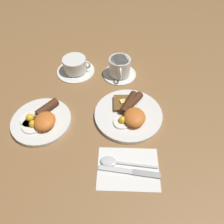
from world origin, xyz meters
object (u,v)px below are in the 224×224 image
(knife, at_px, (133,172))
(breakfast_plate_near, at_px, (129,113))
(teacup_far, at_px, (75,66))
(spoon, at_px, (114,162))
(breakfast_plate_far, at_px, (42,120))
(teacup_near, at_px, (120,68))

(knife, bearing_deg, breakfast_plate_near, -81.37)
(breakfast_plate_near, height_order, teacup_far, teacup_far)
(spoon, bearing_deg, breakfast_plate_near, -98.55)
(breakfast_plate_near, height_order, breakfast_plate_far, breakfast_plate_near)
(breakfast_plate_near, relative_size, knife, 1.31)
(teacup_near, distance_m, spoon, 0.42)
(breakfast_plate_near, xyz_separation_m, teacup_far, (0.24, 0.23, 0.01))
(breakfast_plate_near, relative_size, teacup_far, 1.50)
(breakfast_plate_near, bearing_deg, teacup_near, 10.20)
(breakfast_plate_far, height_order, teacup_far, teacup_far)
(breakfast_plate_near, xyz_separation_m, spoon, (-0.19, 0.04, -0.01))
(teacup_near, distance_m, knife, 0.45)
(breakfast_plate_near, height_order, knife, breakfast_plate_near)
(breakfast_plate_near, distance_m, teacup_far, 0.33)
(breakfast_plate_near, relative_size, breakfast_plate_far, 1.17)
(breakfast_plate_far, xyz_separation_m, spoon, (-0.14, -0.26, -0.01))
(breakfast_plate_far, bearing_deg, knife, -118.48)
(breakfast_plate_near, relative_size, teacup_near, 1.72)
(teacup_far, bearing_deg, knife, -152.12)
(knife, distance_m, spoon, 0.06)
(breakfast_plate_far, height_order, knife, breakfast_plate_far)
(breakfast_plate_far, xyz_separation_m, knife, (-0.17, -0.32, -0.01))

